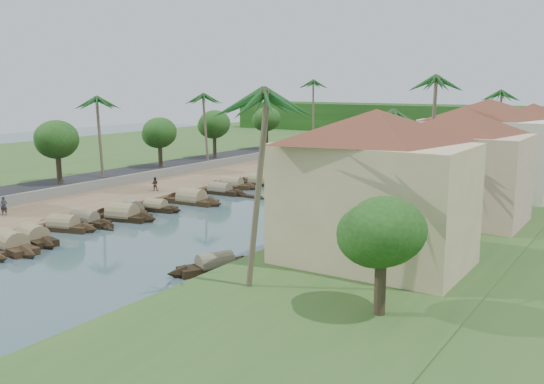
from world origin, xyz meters
The scene contains 46 objects.
ground centered at (0.00, 0.00, 0.00)m, with size 220.00×220.00×0.00m, color #3C535A.
left_bank centered at (-16.00, 20.00, 0.40)m, with size 10.00×180.00×0.80m, color brown.
right_bank centered at (19.00, 20.00, 0.60)m, with size 16.00×180.00×1.20m, color #2D5120.
road centered at (-24.50, 20.00, 0.70)m, with size 8.00×180.00×1.40m, color black.
retaining_wall centered at (-20.20, 20.00, 1.35)m, with size 0.40×180.00×1.10m, color slate.
far_left_fill centered at (-51.00, 20.00, 0.68)m, with size 45.00×220.00×1.35m, color #2D5120.
treeline centered at (0.00, 100.00, 4.00)m, with size 120.00×14.00×8.00m.
bridge centered at (0.00, 72.00, 1.72)m, with size 28.00×4.00×2.40m.
building_near centered at (18.99, -2.00, 6.38)m, with size 14.85×14.85×10.20m.
building_mid centered at (19.99, 14.00, 6.13)m, with size 14.11×14.11×9.70m.
building_far centered at (18.99, 28.00, 6.38)m, with size 15.59×15.59×10.20m.
building_distant centered at (19.99, 48.00, 5.88)m, with size 12.62×12.62×9.20m.
sampan_1 centered at (-8.58, -8.16, 0.42)m, with size 7.74×3.13×2.25m.
sampan_2 centered at (-8.23, -10.56, 0.42)m, with size 9.00×3.28×2.31m.
sampan_3 centered at (-9.85, -1.76, 0.41)m, with size 7.32×2.61×1.97m.
sampan_4 centered at (-9.86, -4.10, 0.41)m, with size 7.34×3.47×2.07m.
sampan_5 centered at (-8.59, 1.78, 0.42)m, with size 7.95×3.64×2.44m.
sampan_6 centered at (-9.84, 4.45, 0.41)m, with size 6.58×4.63×2.03m.
sampan_7 centered at (-8.70, 6.54, 0.40)m, with size 6.44×2.30×1.75m.
sampan_8 centered at (-8.14, 11.56, 0.42)m, with size 8.32×2.59×2.50m.
sampan_9 centered at (-9.10, 17.88, 0.41)m, with size 7.76×1.90×1.98m.
sampan_10 centered at (-10.35, 21.91, 0.41)m, with size 7.83×2.80×2.13m.
sampan_11 centered at (-8.48, 25.59, 0.42)m, with size 8.08×3.12×2.26m.
sampan_12 centered at (-9.02, 26.96, 0.41)m, with size 7.89×1.77×1.91m.
sampan_13 centered at (-9.20, 29.63, 0.41)m, with size 7.90×4.43×2.16m.
sampan_14 centered at (8.96, -6.18, 0.40)m, with size 4.56×7.21×1.85m.
sampan_15 centered at (9.48, 7.58, 0.40)m, with size 3.58×6.52×1.80m.
sampan_16 centered at (9.61, 25.49, 0.42)m, with size 4.21×9.55×2.29m.
canoe_1 centered at (-8.40, -1.31, 0.10)m, with size 5.31×1.91×0.85m.
canoe_2 centered at (-5.33, 18.00, 0.10)m, with size 5.57×1.04×0.81m.
palm_0 centered at (15.00, -10.31, 12.24)m, with size 3.20×3.20×12.86m.
palm_1 centered at (16.00, 6.74, 10.52)m, with size 3.20×3.20×11.08m.
palm_2 centered at (15.00, 21.80, 13.23)m, with size 3.20×3.20×13.92m.
palm_3 centered at (16.00, 39.23, 9.84)m, with size 3.20×3.20×10.37m.
palm_5 centered at (-24.00, 13.21, 10.94)m, with size 3.20×3.20×11.32m.
palm_6 centered at (-22.00, 31.64, 11.05)m, with size 3.20×3.20×11.43m.
palm_7 centered at (14.00, 53.75, 11.52)m, with size 3.20×3.20×12.12m.
palm_8 centered at (-20.50, 61.60, 13.04)m, with size 3.20×3.20×13.51m.
tree_2 centered at (-24.00, 6.78, 6.52)m, with size 4.95×4.95×7.24m.
tree_3 centered at (-24.00, 23.79, 6.12)m, with size 4.70×4.70×6.74m.
tree_4 centered at (-24.00, 36.05, 6.58)m, with size 4.85×4.85×7.26m.
tree_5 centered at (-24.00, 50.91, 6.64)m, with size 4.71×4.71×7.27m.
tree_6 centered at (24.00, 31.50, 6.75)m, with size 4.48×4.48×7.51m.
tree_7 centered at (23.00, -10.34, 5.47)m, with size 4.12×4.12×6.05m.
person_near centered at (-16.70, -5.28, 1.69)m, with size 0.65×0.42×1.77m, color #282A30.
person_far centered at (-13.93, 11.99, 1.60)m, with size 0.78×0.61×1.60m, color #352C25.
Camera 1 is at (34.40, -38.46, 13.05)m, focal length 40.00 mm.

